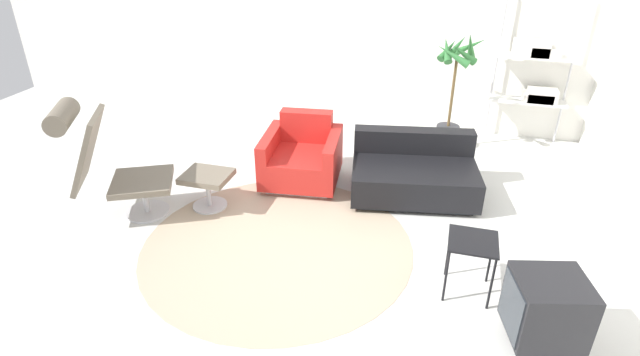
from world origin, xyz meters
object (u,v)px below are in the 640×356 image
at_px(ottoman, 207,182).
at_px(armchair_red, 302,159).
at_px(side_table, 472,247).
at_px(crt_television, 545,311).
at_px(shelf_unit, 537,72).
at_px(lounge_chair, 101,154).
at_px(potted_plant, 453,95).
at_px(couch_low, 414,174).

distance_m(ottoman, armchair_red, 1.13).
distance_m(side_table, crt_television, 0.69).
distance_m(ottoman, shelf_unit, 4.29).
distance_m(ottoman, side_table, 2.70).
distance_m(lounge_chair, potted_plant, 4.13).
bearing_deg(lounge_chair, crt_television, 53.80).
distance_m(side_table, potted_plant, 2.90).
distance_m(armchair_red, shelf_unit, 3.20).
bearing_deg(side_table, couch_low, 111.77).
bearing_deg(potted_plant, couch_low, -102.42).
height_order(lounge_chair, side_table, lounge_chair).
xyz_separation_m(lounge_chair, shelf_unit, (4.15, 3.08, 0.27)).
distance_m(ottoman, potted_plant, 3.24).
bearing_deg(ottoman, potted_plant, 43.79).
xyz_separation_m(side_table, potted_plant, (-0.30, 2.87, 0.29)).
bearing_deg(potted_plant, lounge_chair, -140.15).
bearing_deg(side_table, shelf_unit, 78.42).
xyz_separation_m(crt_television, potted_plant, (-0.81, 3.33, 0.41)).
height_order(ottoman, side_table, side_table).
height_order(lounge_chair, potted_plant, potted_plant).
bearing_deg(shelf_unit, crt_television, -92.58).
distance_m(armchair_red, crt_television, 3.06).
relative_size(ottoman, armchair_red, 0.51).
bearing_deg(crt_television, potted_plant, -0.42).
bearing_deg(potted_plant, side_table, -83.93).
height_order(couch_low, shelf_unit, shelf_unit).
height_order(armchair_red, potted_plant, potted_plant).
relative_size(couch_low, shelf_unit, 0.75).
xyz_separation_m(lounge_chair, couch_low, (2.87, 1.29, -0.46)).
distance_m(lounge_chair, side_table, 3.49).
relative_size(ottoman, crt_television, 0.83).
distance_m(armchair_red, couch_low, 1.26).
xyz_separation_m(ottoman, potted_plant, (2.32, 2.22, 0.43)).
bearing_deg(shelf_unit, couch_low, -125.54).
height_order(lounge_chair, shelf_unit, shelf_unit).
bearing_deg(lounge_chair, shelf_unit, 100.09).
bearing_deg(side_table, ottoman, 166.12).
distance_m(side_table, shelf_unit, 3.41).
bearing_deg(ottoman, crt_television, -19.49).
distance_m(ottoman, couch_low, 2.20).
height_order(ottoman, shelf_unit, shelf_unit).
height_order(crt_television, potted_plant, potted_plant).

